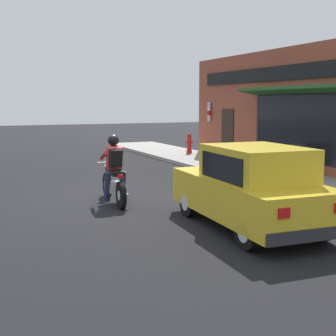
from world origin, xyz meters
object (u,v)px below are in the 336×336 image
(car_hatchback, at_px, (251,189))
(trash_bin, at_px, (301,159))
(motorcycle_with_rider, at_px, (114,175))
(fire_hydrant, at_px, (189,144))

(car_hatchback, relative_size, trash_bin, 3.95)
(motorcycle_with_rider, xyz_separation_m, trash_bin, (6.35, 1.01, -0.04))
(car_hatchback, xyz_separation_m, fire_hydrant, (4.27, 11.08, -0.19))
(motorcycle_with_rider, relative_size, car_hatchback, 0.52)
(motorcycle_with_rider, distance_m, trash_bin, 6.43)
(trash_bin, height_order, fire_hydrant, trash_bin)
(fire_hydrant, bearing_deg, motorcycle_with_rider, -127.03)
(trash_bin, relative_size, fire_hydrant, 1.11)
(car_hatchback, xyz_separation_m, trash_bin, (4.69, 4.23, -0.13))
(car_hatchback, relative_size, fire_hydrant, 4.40)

